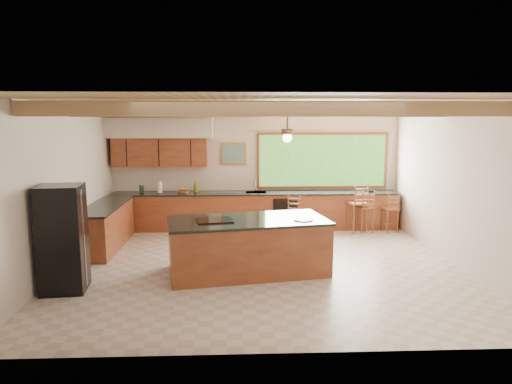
{
  "coord_description": "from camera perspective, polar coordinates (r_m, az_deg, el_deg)",
  "views": [
    {
      "loc": [
        -0.46,
        -8.21,
        2.72
      ],
      "look_at": [
        -0.09,
        0.8,
        1.27
      ],
      "focal_mm": 32.0,
      "sensor_mm": 36.0,
      "label": 1
    }
  ],
  "objects": [
    {
      "name": "bar_stool_d",
      "position": [
        11.44,
        16.54,
        -2.11
      ],
      "size": [
        0.38,
        0.38,
        0.94
      ],
      "rotation": [
        0.0,
        0.0,
        0.13
      ],
      "color": "brown",
      "rests_on": "ground"
    },
    {
      "name": "island",
      "position": [
        8.16,
        -1.04,
        -6.73
      ],
      "size": [
        2.96,
        1.77,
        0.99
      ],
      "rotation": [
        0.0,
        0.0,
        0.17
      ],
      "color": "brown",
      "rests_on": "ground"
    },
    {
      "name": "refrigerator",
      "position": [
        7.84,
        -23.03,
        -5.39
      ],
      "size": [
        0.73,
        0.71,
        1.7
      ],
      "rotation": [
        0.0,
        0.0,
        0.1
      ],
      "color": "black",
      "rests_on": "ground"
    },
    {
      "name": "bar_stool_b",
      "position": [
        11.16,
        12.64,
        -1.47
      ],
      "size": [
        0.52,
        0.52,
        1.19
      ],
      "rotation": [
        0.0,
        0.0,
        0.25
      ],
      "color": "brown",
      "rests_on": "ground"
    },
    {
      "name": "bar_stool_c",
      "position": [
        11.24,
        13.54,
        -1.95
      ],
      "size": [
        0.43,
        0.43,
        1.02
      ],
      "rotation": [
        0.0,
        0.0,
        0.21
      ],
      "color": "brown",
      "rests_on": "ground"
    },
    {
      "name": "ground",
      "position": [
        8.66,
        0.79,
        -9.15
      ],
      "size": [
        7.2,
        7.2,
        0.0
      ],
      "primitive_type": "plane",
      "color": "beige",
      "rests_on": "ground"
    },
    {
      "name": "bar_stool_a",
      "position": [
        10.58,
        5.04,
        -2.48
      ],
      "size": [
        0.46,
        0.46,
        1.0
      ],
      "rotation": [
        0.0,
        0.0,
        -0.36
      ],
      "color": "brown",
      "rests_on": "ground"
    },
    {
      "name": "counter_run",
      "position": [
        10.97,
        -4.21,
        -2.73
      ],
      "size": [
        7.12,
        3.1,
        1.22
      ],
      "color": "brown",
      "rests_on": "ground"
    },
    {
      "name": "room_shell",
      "position": [
        8.88,
        -0.5,
        5.89
      ],
      "size": [
        7.27,
        6.54,
        3.02
      ],
      "color": "beige",
      "rests_on": "ground"
    }
  ]
}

